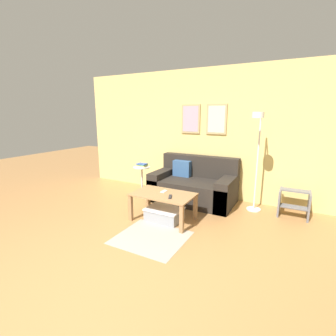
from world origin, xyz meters
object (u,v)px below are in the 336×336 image
storage_bin (164,214)px  floor_lamp (257,149)px  side_table (142,178)px  remote_control (170,197)px  couch (194,186)px  step_stool (294,203)px  book_stack (142,165)px  coffee_table (163,198)px  cell_phone (164,191)px

storage_bin → floor_lamp: 1.84m
side_table → remote_control: (1.23, -1.04, 0.10)m
couch → step_stool: 1.76m
book_stack → step_stool: bearing=4.0°
storage_bin → coffee_table: bearing=-178.4°
storage_bin → remote_control: bearing=-31.6°
floor_lamp → side_table: floor_lamp is taller
couch → coffee_table: bearing=-94.6°
side_table → cell_phone: side_table is taller
cell_phone → step_stool: bearing=27.3°
coffee_table → remote_control: bearing=-28.4°
step_stool → remote_control: bearing=-143.0°
storage_bin → cell_phone: bearing=122.6°
book_stack → cell_phone: size_ratio=1.62×
coffee_table → cell_phone: 0.14m
side_table → book_stack: bearing=71.5°
couch → side_table: bearing=-174.0°
coffee_table → cell_phone: bearing=113.2°
side_table → storage_bin: bearing=-41.4°
floor_lamp → book_stack: size_ratio=7.55×
coffee_table → step_stool: coffee_table is taller
remote_control → book_stack: bearing=116.7°
step_stool → cell_phone: bearing=-150.7°
couch → side_table: 1.14m
cell_phone → step_stool: 2.17m
cell_phone → floor_lamp: bearing=32.2°
storage_bin → step_stool: size_ratio=1.21×
couch → floor_lamp: floor_lamp is taller
side_table → remote_control: bearing=-40.3°
book_stack → step_stool: (2.89, 0.20, -0.38)m
storage_bin → remote_control: remote_control is taller
cell_phone → storage_bin: bearing=-59.4°
storage_bin → book_stack: (-1.06, 0.96, 0.52)m
couch → cell_phone: size_ratio=11.25×
floor_lamp → remote_control: 1.62m
couch → cell_phone: bearing=-97.5°
couch → storage_bin: bearing=-93.4°
coffee_table → step_stool: 2.18m
side_table → cell_phone: (1.01, -0.84, 0.09)m
storage_bin → remote_control: 0.40m
floor_lamp → step_stool: (0.62, 0.20, -0.88)m
storage_bin → side_table: size_ratio=0.96×
couch → coffee_table: 1.07m
floor_lamp → cell_phone: 1.67m
coffee_table → book_stack: size_ratio=4.31×
storage_bin → floor_lamp: bearing=38.6°
storage_bin → cell_phone: cell_phone is taller
coffee_table → side_table: bearing=138.0°
couch → remote_control: size_ratio=10.50×
storage_bin → step_stool: 2.16m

